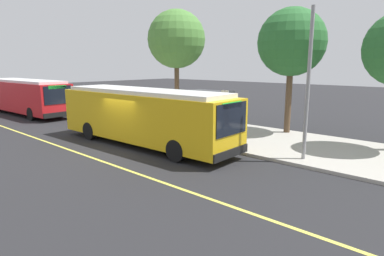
# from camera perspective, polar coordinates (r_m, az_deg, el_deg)

# --- Properties ---
(ground_plane) EXTENTS (120.00, 120.00, 0.00)m
(ground_plane) POSITION_cam_1_polar(r_m,az_deg,el_deg) (17.26, -11.55, -3.31)
(ground_plane) COLOR #232326
(sidewalk_curb) EXTENTS (44.00, 6.40, 0.15)m
(sidewalk_curb) POSITION_cam_1_polar(r_m,az_deg,el_deg) (21.24, 1.56, -0.20)
(sidewalk_curb) COLOR #A8A399
(sidewalk_curb) RESTS_ON ground_plane
(lane_stripe_center) EXTENTS (36.00, 0.14, 0.01)m
(lane_stripe_center) POSITION_cam_1_polar(r_m,az_deg,el_deg) (16.11, -17.87, -4.65)
(lane_stripe_center) COLOR #E0D64C
(lane_stripe_center) RESTS_ON ground_plane
(transit_bus_main) EXTENTS (11.14, 2.93, 2.95)m
(transit_bus_main) POSITION_cam_1_polar(r_m,az_deg,el_deg) (17.30, -8.43, 2.29)
(transit_bus_main) COLOR gold
(transit_bus_main) RESTS_ON ground_plane
(transit_bus_second) EXTENTS (11.08, 3.00, 2.95)m
(transit_bus_second) POSITION_cam_1_polar(r_m,az_deg,el_deg) (31.21, -26.99, 5.07)
(transit_bus_second) COLOR red
(transit_bus_second) RESTS_ON ground_plane
(bus_shelter) EXTENTS (2.90, 1.60, 2.48)m
(bus_shelter) POSITION_cam_1_polar(r_m,az_deg,el_deg) (20.29, 2.63, 4.53)
(bus_shelter) COLOR #333338
(bus_shelter) RESTS_ON sidewalk_curb
(waiting_bench) EXTENTS (1.60, 0.48, 0.95)m
(waiting_bench) POSITION_cam_1_polar(r_m,az_deg,el_deg) (20.59, 2.84, 1.01)
(waiting_bench) COLOR brown
(waiting_bench) RESTS_ON sidewalk_curb
(route_sign_post) EXTENTS (0.44, 0.08, 2.80)m
(route_sign_post) POSITION_cam_1_polar(r_m,az_deg,el_deg) (16.65, 5.71, 3.20)
(route_sign_post) COLOR #333338
(route_sign_post) RESTS_ON sidewalk_curb
(pedestrian_commuter) EXTENTS (0.24, 0.40, 1.69)m
(pedestrian_commuter) POSITION_cam_1_polar(r_m,az_deg,el_deg) (19.03, -1.92, 1.67)
(pedestrian_commuter) COLOR #282D47
(pedestrian_commuter) RESTS_ON sidewalk_curb
(street_tree_upstreet) EXTENTS (4.38, 4.38, 8.13)m
(street_tree_upstreet) POSITION_cam_1_polar(r_m,az_deg,el_deg) (25.68, -2.73, 15.16)
(street_tree_upstreet) COLOR brown
(street_tree_upstreet) RESTS_ON sidewalk_curb
(street_tree_downstreet) EXTENTS (3.93, 3.93, 7.29)m
(street_tree_downstreet) POSITION_cam_1_polar(r_m,az_deg,el_deg) (20.39, 16.98, 14.06)
(street_tree_downstreet) COLOR brown
(street_tree_downstreet) RESTS_ON sidewalk_curb
(utility_pole) EXTENTS (0.16, 0.16, 6.40)m
(utility_pole) POSITION_cam_1_polar(r_m,az_deg,el_deg) (14.65, 19.58, 7.04)
(utility_pole) COLOR gray
(utility_pole) RESTS_ON sidewalk_curb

